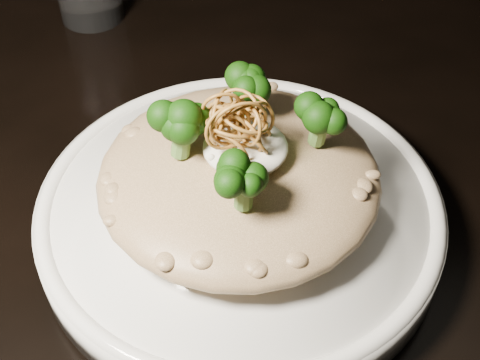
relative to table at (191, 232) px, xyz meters
name	(u,v)px	position (x,y,z in m)	size (l,w,h in m)	color
table	(191,232)	(0.00, 0.00, 0.00)	(1.10, 0.80, 0.75)	black
plate	(240,214)	(0.04, -0.07, 0.10)	(0.31, 0.31, 0.03)	white
risotto	(239,176)	(0.04, -0.07, 0.14)	(0.21, 0.21, 0.05)	brown
broccoli	(247,127)	(0.05, -0.07, 0.19)	(0.13, 0.13, 0.05)	black
cheese	(245,147)	(0.04, -0.07, 0.17)	(0.06, 0.06, 0.02)	white
shallots	(242,117)	(0.04, -0.07, 0.20)	(0.06, 0.06, 0.04)	brown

